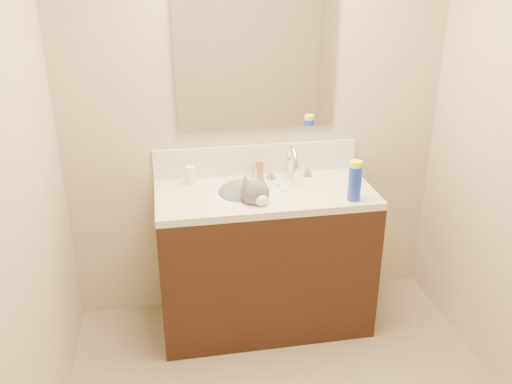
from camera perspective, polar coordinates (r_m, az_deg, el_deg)
name	(u,v)px	position (r m, az deg, el deg)	size (l,w,h in m)	color
room_shell	(321,134)	(1.87, 6.91, 6.11)	(2.24, 2.54, 2.52)	tan
vanity_cabinet	(265,262)	(3.18, 0.91, -7.36)	(1.20, 0.55, 0.82)	black
counter_slab	(265,194)	(2.98, 0.96, -0.25)	(1.20, 0.55, 0.04)	beige
basin	(245,206)	(2.96, -1.21, -1.53)	(0.45, 0.36, 0.14)	silver
faucet	(291,166)	(3.11, 3.75, 2.78)	(0.28, 0.20, 0.21)	silver
cat	(244,199)	(2.95, -1.24, -0.73)	(0.40, 0.43, 0.32)	#555255
backsplash	(257,160)	(3.18, 0.06, 3.44)	(1.20, 0.02, 0.18)	silver
mirror	(257,58)	(3.03, 0.06, 13.97)	(0.90, 0.02, 0.80)	white
pill_bottle	(190,175)	(3.08, -6.91, 1.77)	(0.06, 0.06, 0.10)	white
pill_label	(191,177)	(3.08, -6.91, 1.63)	(0.06, 0.06, 0.04)	#DA5224
silver_jar	(254,172)	(3.15, -0.20, 2.10)	(0.06, 0.06, 0.06)	#B7B7BC
amber_bottle	(260,169)	(3.14, 0.40, 2.42)	(0.04, 0.04, 0.10)	#C16216
toothbrush	(278,186)	(3.03, 2.36, 0.65)	(0.02, 0.15, 0.01)	white
toothbrush_head	(278,185)	(3.03, 2.36, 0.69)	(0.01, 0.03, 0.01)	#6D9CE8
spray_can	(355,183)	(2.88, 10.34, 0.89)	(0.07, 0.07, 0.19)	#1A38B7
spray_cap	(356,165)	(2.84, 10.49, 2.86)	(0.06, 0.06, 0.04)	#F3FF1A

